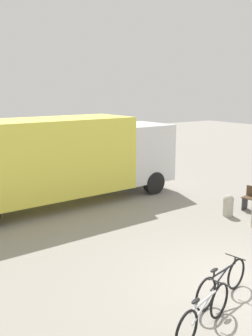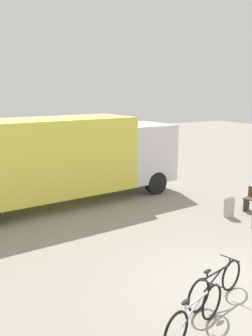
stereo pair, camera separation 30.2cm
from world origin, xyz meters
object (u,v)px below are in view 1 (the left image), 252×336
at_px(bicycle_near, 204,313).
at_px(bicycle_middle, 222,282).
at_px(bollard_far_bench, 228,204).
at_px(delivery_truck, 56,158).

xyz_separation_m(bicycle_near, bicycle_middle, (1.01, 0.53, 0.00)).
xyz_separation_m(bicycle_middle, bollard_far_bench, (3.86, 3.25, 0.03)).
bearing_deg(delivery_truck, bicycle_near, -98.85).
height_order(delivery_truck, bicycle_middle, delivery_truck).
bearing_deg(delivery_truck, bicycle_middle, -91.50).
bearing_deg(bollard_far_bench, bicycle_middle, -139.90).
xyz_separation_m(delivery_truck, bicycle_near, (-0.82, -7.91, -1.31)).
distance_m(bicycle_near, bicycle_middle, 1.14).
bearing_deg(delivery_truck, bollard_far_bench, -48.59).
xyz_separation_m(delivery_truck, bollard_far_bench, (4.04, -4.13, -1.28)).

